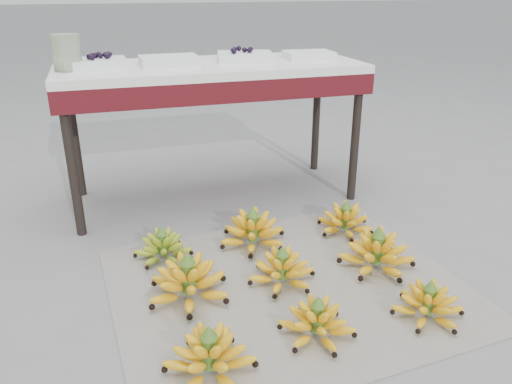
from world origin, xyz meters
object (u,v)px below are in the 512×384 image
object	(u,v)px
bunch_front_right	(428,304)
glass_jar	(67,53)
bunch_front_left	(210,357)
bunch_back_left	(163,247)
tray_left	(170,61)
bunch_mid_center	(282,270)
vendor_table	(211,80)
tray_right	(245,56)
bunch_mid_right	(377,253)
tray_far_right	(309,55)
bunch_back_center	(253,231)
newspaper_mat	(287,286)
bunch_front_center	(317,322)
tray_far_left	(97,63)
bunch_back_right	(345,221)
bunch_mid_left	(189,282)

from	to	relation	value
bunch_front_right	glass_jar	world-z (taller)	glass_jar
bunch_front_left	bunch_back_left	size ratio (longest dim) A/B	1.12
tray_left	bunch_front_right	bearing A→B (deg)	-62.55
bunch_mid_center	vendor_table	world-z (taller)	vendor_table
tray_left	tray_right	bearing A→B (deg)	4.77
bunch_mid_right	tray_left	distance (m)	1.27
bunch_front_right	tray_left	distance (m)	1.52
tray_left	bunch_front_left	bearing A→B (deg)	-95.15
bunch_mid_center	bunch_back_left	world-z (taller)	bunch_mid_center
tray_left	glass_jar	size ratio (longest dim) A/B	1.76
tray_far_right	vendor_table	bearing A→B (deg)	-179.58
bunch_back_center	newspaper_mat	bearing A→B (deg)	-87.81
bunch_back_left	tray_right	size ratio (longest dim) A/B	1.03
bunch_front_right	bunch_front_center	bearing A→B (deg)	-161.17
bunch_mid_center	bunch_front_right	bearing A→B (deg)	-16.63
tray_far_left	tray_left	bearing A→B (deg)	-3.41
bunch_mid_right	bunch_mid_center	bearing A→B (deg)	156.05
bunch_mid_center	tray_far_right	bearing A→B (deg)	87.45
newspaper_mat	glass_jar	xyz separation A→B (m)	(-0.70, 0.89, 0.76)
bunch_front_right	glass_jar	size ratio (longest dim) A/B	2.00
bunch_back_center	vendor_table	distance (m)	0.79
bunch_mid_right	bunch_back_right	size ratio (longest dim) A/B	1.50
bunch_front_right	tray_far_left	distance (m)	1.70
bunch_front_left	bunch_front_center	bearing A→B (deg)	30.47
newspaper_mat	tray_right	bearing A→B (deg)	82.92
bunch_front_left	tray_far_right	distance (m)	1.64
bunch_front_left	bunch_back_left	world-z (taller)	bunch_front_left
bunch_mid_center	bunch_back_right	size ratio (longest dim) A/B	1.31
bunch_front_left	glass_jar	world-z (taller)	glass_jar
bunch_front_center	bunch_back_center	distance (m)	0.64
bunch_back_center	glass_jar	xyz separation A→B (m)	(-0.67, 0.55, 0.70)
tray_left	tray_right	distance (m)	0.37
bunch_front_left	bunch_back_right	world-z (taller)	bunch_front_left
bunch_front_left	bunch_front_right	distance (m)	0.75
bunch_mid_center	tray_far_right	world-z (taller)	tray_far_right
bunch_back_left	bunch_back_right	bearing A→B (deg)	-24.60
tray_far_right	tray_right	bearing A→B (deg)	176.17
newspaper_mat	bunch_back_left	size ratio (longest dim) A/B	4.11
bunch_mid_center	glass_jar	size ratio (longest dim) A/B	2.18
tray_far_right	glass_jar	world-z (taller)	glass_jar
bunch_mid_center	vendor_table	xyz separation A→B (m)	(-0.05, 0.88, 0.55)
bunch_front_center	bunch_back_right	size ratio (longest dim) A/B	1.16
bunch_mid_right	bunch_mid_left	bearing A→B (deg)	156.00
tray_right	newspaper_mat	bearing A→B (deg)	-97.08
bunch_mid_left	vendor_table	world-z (taller)	vendor_table
bunch_back_left	tray_far_right	world-z (taller)	tray_far_right
bunch_mid_center	tray_far_left	bearing A→B (deg)	146.77
bunch_front_left	glass_jar	distance (m)	1.46
bunch_mid_left	tray_far_right	distance (m)	1.35
bunch_mid_left	bunch_mid_right	size ratio (longest dim) A/B	0.99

